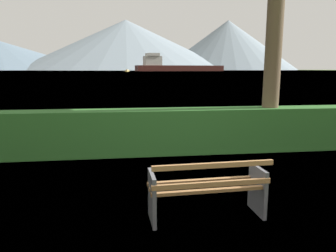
# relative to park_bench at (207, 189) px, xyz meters

# --- Properties ---
(ground_plane) EXTENTS (1400.00, 1400.00, 0.00)m
(ground_plane) POSITION_rel_park_bench_xyz_m (-0.00, 0.06, -0.42)
(ground_plane) COLOR #4C6B33
(water_surface) EXTENTS (620.00, 620.00, 0.00)m
(water_surface) POSITION_rel_park_bench_xyz_m (-0.00, 307.61, -0.42)
(water_surface) COLOR slate
(water_surface) RESTS_ON ground_plane
(park_bench) EXTENTS (1.61, 0.64, 0.87)m
(park_bench) POSITION_rel_park_bench_xyz_m (0.00, 0.00, 0.00)
(park_bench) COLOR olive
(park_bench) RESTS_ON ground_plane
(hedge_row) EXTENTS (11.06, 0.69, 1.07)m
(hedge_row) POSITION_rel_park_bench_xyz_m (-0.00, 3.47, 0.11)
(hedge_row) COLOR #285B23
(hedge_row) RESTS_ON ground_plane
(cargo_ship_large) EXTENTS (84.89, 27.65, 15.99)m
(cargo_ship_large) POSITION_rel_park_bench_xyz_m (42.86, 289.81, 4.05)
(cargo_ship_large) COLOR #471E19
(cargo_ship_large) RESTS_ON water_surface
(fishing_boat_near) EXTENTS (3.35, 5.24, 1.82)m
(fishing_boat_near) POSITION_rel_park_bench_xyz_m (-0.31, 229.62, 0.24)
(fishing_boat_near) COLOR gold
(fishing_boat_near) RESTS_ON water_surface
(distant_hills) EXTENTS (707.29, 377.75, 89.41)m
(distant_hills) POSITION_rel_park_bench_xyz_m (-14.21, 583.09, 39.09)
(distant_hills) COLOR slate
(distant_hills) RESTS_ON ground_plane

